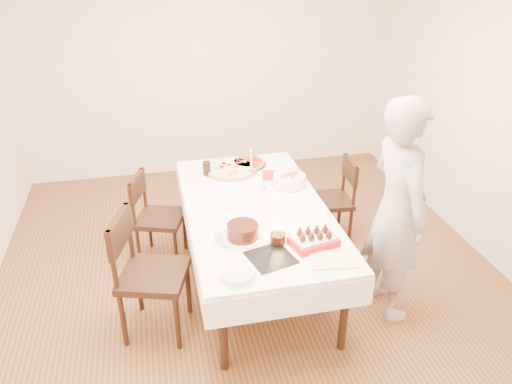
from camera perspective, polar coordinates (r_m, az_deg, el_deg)
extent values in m
plane|color=#4F311B|center=(4.53, -0.42, -10.11)|extent=(5.00, 5.00, 0.00)
cube|color=#F2E1CC|center=(6.22, -5.51, 14.22)|extent=(4.50, 0.04, 2.70)
cube|color=#F2E1CC|center=(4.83, 26.86, 7.49)|extent=(0.04, 5.00, 2.70)
cube|color=white|center=(4.32, 0.00, -6.07)|extent=(1.68, 2.37, 0.75)
imported|color=#A9A59F|center=(3.91, 15.83, -2.10)|extent=(0.48, 0.69, 1.80)
cylinder|color=beige|center=(4.75, -2.93, 2.67)|extent=(0.63, 0.63, 0.04)
cylinder|color=red|center=(4.87, -0.88, 3.35)|extent=(0.39, 0.39, 0.04)
cube|color=#B21E1E|center=(4.66, 2.13, 1.90)|extent=(0.28, 0.28, 0.01)
cylinder|color=white|center=(4.46, 3.83, 1.38)|extent=(0.38, 0.38, 0.09)
cylinder|color=white|center=(4.63, -0.55, 3.51)|extent=(0.07, 0.07, 0.26)
cylinder|color=black|center=(4.67, -5.66, 2.70)|extent=(0.08, 0.08, 0.13)
cylinder|color=#33150C|center=(3.68, -1.52, -4.55)|extent=(0.36, 0.36, 0.12)
cube|color=black|center=(3.51, 1.71, -7.53)|extent=(0.37, 0.37, 0.01)
cylinder|color=black|center=(3.62, 2.51, -4.84)|extent=(0.11, 0.11, 0.13)
cube|color=beige|center=(3.52, 8.83, -7.74)|extent=(0.35, 0.26, 0.03)
cylinder|color=white|center=(3.31, -2.12, -9.41)|extent=(0.24, 0.24, 0.05)
cylinder|color=white|center=(3.71, -2.86, -5.34)|extent=(0.32, 0.32, 0.01)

